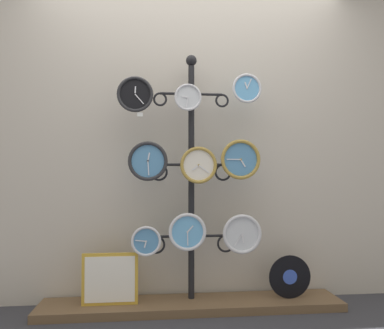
# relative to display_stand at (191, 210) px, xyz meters

# --- Properties ---
(ground_plane) EXTENTS (12.00, 12.00, 0.00)m
(ground_plane) POSITION_rel_display_stand_xyz_m (0.00, -0.41, -0.71)
(ground_plane) COLOR #333338
(shop_wall) EXTENTS (4.40, 0.04, 2.80)m
(shop_wall) POSITION_rel_display_stand_xyz_m (0.00, 0.16, 0.69)
(shop_wall) COLOR #BCB2A3
(shop_wall) RESTS_ON ground_plane
(low_shelf) EXTENTS (2.20, 0.36, 0.06)m
(low_shelf) POSITION_rel_display_stand_xyz_m (0.00, -0.06, -0.68)
(low_shelf) COLOR brown
(low_shelf) RESTS_ON ground_plane
(display_stand) EXTENTS (0.66, 0.37, 1.89)m
(display_stand) POSITION_rel_display_stand_xyz_m (0.00, 0.00, 0.00)
(display_stand) COLOR black
(display_stand) RESTS_ON ground_plane
(clock_top_left) EXTENTS (0.26, 0.04, 0.26)m
(clock_top_left) POSITION_rel_display_stand_xyz_m (-0.42, -0.11, 0.85)
(clock_top_left) COLOR black
(clock_top_center) EXTENTS (0.20, 0.04, 0.20)m
(clock_top_center) POSITION_rel_display_stand_xyz_m (-0.04, -0.10, 0.83)
(clock_top_center) COLOR silver
(clock_top_right) EXTENTS (0.22, 0.04, 0.22)m
(clock_top_right) POSITION_rel_display_stand_xyz_m (0.41, -0.08, 0.92)
(clock_top_right) COLOR #60A8DB
(clock_middle_left) EXTENTS (0.29, 0.04, 0.29)m
(clock_middle_left) POSITION_rel_display_stand_xyz_m (-0.33, -0.08, 0.37)
(clock_middle_left) COLOR #4C84B2
(clock_middle_center) EXTENTS (0.27, 0.04, 0.27)m
(clock_middle_center) POSITION_rel_display_stand_xyz_m (0.04, -0.09, 0.34)
(clock_middle_center) COLOR silver
(clock_middle_right) EXTENTS (0.30, 0.04, 0.30)m
(clock_middle_right) POSITION_rel_display_stand_xyz_m (0.36, -0.08, 0.38)
(clock_middle_right) COLOR #4C84B2
(clock_bottom_left) EXTENTS (0.22, 0.04, 0.22)m
(clock_bottom_left) POSITION_rel_display_stand_xyz_m (-0.34, -0.11, -0.20)
(clock_bottom_left) COLOR #4C84B2
(clock_bottom_center) EXTENTS (0.27, 0.04, 0.27)m
(clock_bottom_center) POSITION_rel_display_stand_xyz_m (-0.04, -0.11, -0.14)
(clock_bottom_center) COLOR #60A8DB
(clock_bottom_right) EXTENTS (0.29, 0.04, 0.29)m
(clock_bottom_right) POSITION_rel_display_stand_xyz_m (0.36, -0.11, -0.17)
(clock_bottom_right) COLOR silver
(vinyl_record) EXTENTS (0.32, 0.01, 0.32)m
(vinyl_record) POSITION_rel_display_stand_xyz_m (0.73, -0.09, -0.49)
(vinyl_record) COLOR black
(vinyl_record) RESTS_ON low_shelf
(picture_frame) EXTENTS (0.39, 0.02, 0.37)m
(picture_frame) POSITION_rel_display_stand_xyz_m (-0.59, -0.09, -0.47)
(picture_frame) COLOR gold
(picture_frame) RESTS_ON low_shelf
(price_tag_upper) EXTENTS (0.04, 0.00, 0.03)m
(price_tag_upper) POSITION_rel_display_stand_xyz_m (-0.38, -0.11, 0.70)
(price_tag_upper) COLOR white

